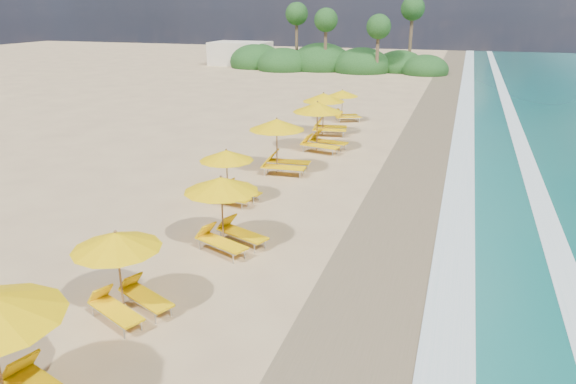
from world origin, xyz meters
TOP-DOWN VIEW (x-y plane):
  - ground at (0.00, 0.00)m, footprint 160.00×160.00m
  - wet_sand at (4.00, 0.00)m, footprint 4.00×160.00m
  - surf_foam at (6.70, 0.00)m, footprint 4.00×160.00m
  - station_2 at (-1.83, -10.30)m, footprint 3.35×3.27m
  - station_3 at (-2.00, -6.52)m, footprint 2.83×2.81m
  - station_4 at (-1.24, -2.27)m, footprint 3.01×2.97m
  - station_5 at (-2.78, 1.52)m, footprint 2.48×2.37m
  - station_6 at (-2.20, 5.73)m, footprint 2.80×2.62m
  - station_7 at (-1.51, 9.97)m, footprint 3.13×3.00m
  - station_8 at (-2.13, 13.64)m, footprint 2.94×2.80m
  - station_9 at (-1.97, 17.73)m, footprint 2.75×2.75m
  - treeline at (-9.94, 45.51)m, footprint 25.80×8.80m
  - beach_building at (-22.00, 48.00)m, footprint 7.00×5.00m

SIDE VIEW (x-z plane):
  - ground at x=0.00m, z-range 0.00..0.00m
  - wet_sand at x=4.00m, z-range 0.00..0.01m
  - surf_foam at x=6.70m, z-range 0.02..0.03m
  - treeline at x=-9.94m, z-range -3.87..5.86m
  - station_9 at x=-1.97m, z-range 0.13..2.20m
  - station_5 at x=-2.78m, z-range 0.13..2.21m
  - station_3 at x=-2.00m, z-range 0.13..2.29m
  - station_4 at x=-1.24m, z-range 0.14..2.46m
  - station_8 at x=-2.13m, z-range 0.15..2.62m
  - beach_building at x=-22.00m, z-range 0.00..2.80m
  - station_6 at x=-2.20m, z-range 0.15..2.66m
  - station_7 at x=-1.51m, z-range 0.16..2.73m
  - station_2 at x=-1.83m, z-range 0.16..2.81m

